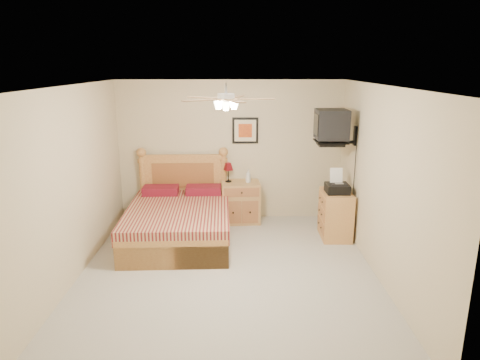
# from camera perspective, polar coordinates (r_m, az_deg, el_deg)

# --- Properties ---
(floor) EXTENTS (4.50, 4.50, 0.00)m
(floor) POSITION_cam_1_polar(r_m,az_deg,el_deg) (5.97, -1.62, -12.29)
(floor) COLOR #A8A498
(floor) RESTS_ON ground
(ceiling) EXTENTS (4.00, 4.50, 0.04)m
(ceiling) POSITION_cam_1_polar(r_m,az_deg,el_deg) (5.30, -1.82, 12.44)
(ceiling) COLOR white
(ceiling) RESTS_ON ground
(wall_back) EXTENTS (4.00, 0.04, 2.50)m
(wall_back) POSITION_cam_1_polar(r_m,az_deg,el_deg) (7.69, -1.32, 3.91)
(wall_back) COLOR beige
(wall_back) RESTS_ON ground
(wall_front) EXTENTS (4.00, 0.04, 2.50)m
(wall_front) POSITION_cam_1_polar(r_m,az_deg,el_deg) (3.40, -2.62, -11.08)
(wall_front) COLOR beige
(wall_front) RESTS_ON ground
(wall_left) EXTENTS (0.04, 4.50, 2.50)m
(wall_left) POSITION_cam_1_polar(r_m,az_deg,el_deg) (5.90, -21.51, -0.65)
(wall_left) COLOR beige
(wall_left) RESTS_ON ground
(wall_right) EXTENTS (0.04, 4.50, 2.50)m
(wall_right) POSITION_cam_1_polar(r_m,az_deg,el_deg) (5.81, 18.41, -0.60)
(wall_right) COLOR beige
(wall_right) RESTS_ON ground
(bed) EXTENTS (1.64, 2.11, 1.33)m
(bed) POSITION_cam_1_polar(r_m,az_deg,el_deg) (6.81, -8.29, -2.82)
(bed) COLOR #A96434
(bed) RESTS_ON ground
(nightstand) EXTENTS (0.71, 0.55, 0.73)m
(nightstand) POSITION_cam_1_polar(r_m,az_deg,el_deg) (7.68, 0.07, -2.93)
(nightstand) COLOR #AD7B44
(nightstand) RESTS_ON ground
(table_lamp) EXTENTS (0.24, 0.24, 0.34)m
(table_lamp) POSITION_cam_1_polar(r_m,az_deg,el_deg) (7.56, -1.57, 1.03)
(table_lamp) COLOR #5F0A10
(table_lamp) RESTS_ON nightstand
(lotion_bottle) EXTENTS (0.12, 0.12, 0.24)m
(lotion_bottle) POSITION_cam_1_polar(r_m,az_deg,el_deg) (7.52, 1.10, 0.54)
(lotion_bottle) COLOR silver
(lotion_bottle) RESTS_ON nightstand
(framed_picture) EXTENTS (0.46, 0.04, 0.46)m
(framed_picture) POSITION_cam_1_polar(r_m,az_deg,el_deg) (7.61, 0.70, 6.62)
(framed_picture) COLOR black
(framed_picture) RESTS_ON wall_back
(dresser) EXTENTS (0.47, 0.66, 0.77)m
(dresser) POSITION_cam_1_polar(r_m,az_deg,el_deg) (7.15, 12.62, -4.52)
(dresser) COLOR #BE713F
(dresser) RESTS_ON ground
(fax_machine) EXTENTS (0.36, 0.38, 0.38)m
(fax_machine) POSITION_cam_1_polar(r_m,az_deg,el_deg) (6.93, 12.89, -0.17)
(fax_machine) COLOR black
(fax_machine) RESTS_ON dresser
(magazine_lower) EXTENTS (0.26, 0.30, 0.02)m
(magazine_lower) POSITION_cam_1_polar(r_m,az_deg,el_deg) (7.26, 12.21, -0.90)
(magazine_lower) COLOR tan
(magazine_lower) RESTS_ON dresser
(magazine_upper) EXTENTS (0.27, 0.30, 0.02)m
(magazine_upper) POSITION_cam_1_polar(r_m,az_deg,el_deg) (7.26, 12.18, -0.72)
(magazine_upper) COLOR gray
(magazine_upper) RESTS_ON magazine_lower
(wall_tv) EXTENTS (0.56, 0.46, 0.58)m
(wall_tv) POSITION_cam_1_polar(r_m,az_deg,el_deg) (6.89, 13.33, 6.91)
(wall_tv) COLOR black
(wall_tv) RESTS_ON wall_right
(ceiling_fan) EXTENTS (1.14, 1.14, 0.28)m
(ceiling_fan) POSITION_cam_1_polar(r_m,az_deg,el_deg) (5.11, -1.87, 10.77)
(ceiling_fan) COLOR white
(ceiling_fan) RESTS_ON ceiling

